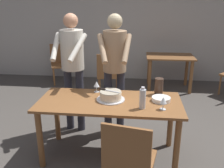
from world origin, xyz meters
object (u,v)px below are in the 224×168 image
at_px(cake_knife, 105,90).
at_px(chair_near_side, 129,160).
at_px(wine_glass_far, 96,84).
at_px(plate_stack, 161,99).
at_px(main_dining_table, 110,110).
at_px(background_chair_2, 108,73).
at_px(water_bottle, 143,99).
at_px(background_chair_0, 61,62).
at_px(wine_glass_near, 163,101).
at_px(person_cutting_cake, 114,62).
at_px(cake_on_platter, 111,96).
at_px(background_table, 170,63).
at_px(hurricane_lamp, 159,86).
at_px(person_standing_beside, 72,61).

distance_m(cake_knife, chair_near_side, 0.96).
bearing_deg(wine_glass_far, chair_near_side, -65.50).
bearing_deg(plate_stack, chair_near_side, -112.36).
height_order(main_dining_table, background_chair_2, background_chair_2).
xyz_separation_m(water_bottle, chair_near_side, (-0.11, -0.59, -0.37)).
bearing_deg(background_chair_0, wine_glass_near, -54.92).
bearing_deg(person_cutting_cake, cake_on_platter, -88.73).
height_order(main_dining_table, wine_glass_far, wine_glass_far).
distance_m(plate_stack, chair_near_side, 0.93).
relative_size(main_dining_table, wine_glass_far, 11.78).
relative_size(wine_glass_far, chair_near_side, 0.16).
xyz_separation_m(wine_glass_far, background_table, (1.19, 2.36, -0.28)).
height_order(cake_on_platter, water_bottle, water_bottle).
xyz_separation_m(hurricane_lamp, background_table, (0.40, 2.35, -0.28)).
bearing_deg(background_table, water_bottle, -102.21).
bearing_deg(wine_glass_near, plate_stack, 90.59).
relative_size(cake_on_platter, wine_glass_near, 2.36).
bearing_deg(wine_glass_near, chair_near_side, -120.13).
xyz_separation_m(wine_glass_near, hurricane_lamp, (-0.02, 0.46, 0.00)).
height_order(water_bottle, person_standing_beside, person_standing_beside).
bearing_deg(cake_on_platter, cake_knife, 156.56).
distance_m(wine_glass_near, chair_near_side, 0.76).
bearing_deg(background_chair_2, wine_glass_near, -68.23).
bearing_deg(wine_glass_far, hurricane_lamp, 0.29).
bearing_deg(person_cutting_cake, plate_stack, -41.19).
relative_size(cake_on_platter, hurricane_lamp, 1.62).
bearing_deg(chair_near_side, background_chair_0, 116.28).
bearing_deg(plate_stack, cake_on_platter, -177.46).
bearing_deg(person_standing_beside, chair_near_side, -57.77).
xyz_separation_m(person_standing_beside, chair_near_side, (0.87, -1.38, -0.58)).
xyz_separation_m(plate_stack, wine_glass_far, (-0.81, 0.22, 0.08)).
bearing_deg(main_dining_table, chair_near_side, -70.35).
height_order(plate_stack, background_chair_2, background_chair_2).
bearing_deg(hurricane_lamp, chair_near_side, -107.07).
height_order(cake_knife, hurricane_lamp, hurricane_lamp).
xyz_separation_m(hurricane_lamp, background_chair_2, (-0.86, 1.74, -0.37)).
distance_m(cake_on_platter, background_chair_0, 3.19).
bearing_deg(hurricane_lamp, water_bottle, -114.45).
bearing_deg(main_dining_table, plate_stack, 5.59).
height_order(background_chair_0, background_chair_2, same).
bearing_deg(background_table, wine_glass_far, -116.89).
xyz_separation_m(cake_knife, background_chair_0, (-1.44, 2.77, -0.37)).
distance_m(background_chair_0, background_chair_2, 1.47).
relative_size(cake_on_platter, background_chair_2, 0.38).
xyz_separation_m(cake_knife, person_cutting_cake, (0.05, 0.53, 0.21)).
bearing_deg(hurricane_lamp, person_standing_beside, 164.19).
bearing_deg(cake_knife, person_cutting_cake, 84.26).
bearing_deg(water_bottle, wine_glass_near, -1.31).
height_order(cake_knife, plate_stack, cake_knife).
relative_size(main_dining_table, plate_stack, 7.71).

